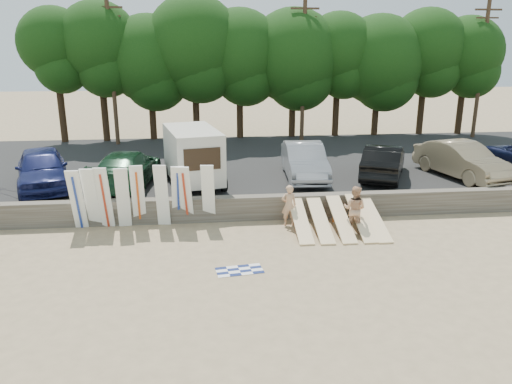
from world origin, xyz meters
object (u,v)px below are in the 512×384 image
(box_trailer, at_px, (193,154))
(car_0, at_px, (42,169))
(car_1, at_px, (127,168))
(car_2, at_px, (304,161))
(car_4, at_px, (462,160))
(beachgoer_a, at_px, (289,205))
(car_3, at_px, (383,161))
(beachgoer_b, at_px, (355,209))
(cooler, at_px, (368,217))

(box_trailer, relative_size, car_0, 0.84)
(car_1, bearing_deg, car_2, -170.61)
(car_2, height_order, car_4, car_4)
(beachgoer_a, bearing_deg, car_2, -110.75)
(car_2, distance_m, beachgoer_a, 4.74)
(car_2, relative_size, car_4, 0.99)
(car_0, relative_size, beachgoer_a, 3.15)
(car_2, height_order, beachgoer_a, car_2)
(car_3, bearing_deg, beachgoer_a, 63.02)
(car_2, bearing_deg, car_0, -174.99)
(car_1, distance_m, car_3, 12.15)
(car_2, xyz_separation_m, car_3, (3.83, -0.28, -0.03))
(car_4, bearing_deg, car_2, 160.68)
(box_trailer, relative_size, beachgoer_b, 2.45)
(car_0, relative_size, beachgoer_b, 2.90)
(car_4, bearing_deg, box_trailer, 165.66)
(car_2, height_order, beachgoer_b, car_2)
(beachgoer_a, height_order, beachgoer_b, beachgoer_b)
(car_2, bearing_deg, car_4, -1.43)
(car_0, relative_size, car_2, 1.03)
(car_2, distance_m, beachgoer_b, 5.47)
(beachgoer_a, bearing_deg, cooler, -179.45)
(box_trailer, bearing_deg, car_0, 165.36)
(box_trailer, xyz_separation_m, car_3, (9.11, 0.43, -0.66))
(car_2, relative_size, beachgoer_a, 3.06)
(car_3, height_order, car_4, car_4)
(car_0, relative_size, cooler, 13.88)
(car_1, relative_size, car_4, 1.07)
(beachgoer_b, bearing_deg, car_1, 5.17)
(beachgoer_b, relative_size, cooler, 4.79)
(box_trailer, distance_m, beachgoer_a, 5.49)
(car_1, xyz_separation_m, car_2, (8.32, 0.38, 0.04))
(car_3, bearing_deg, car_1, 25.38)
(beachgoer_a, relative_size, cooler, 4.41)
(car_1, bearing_deg, cooler, 165.76)
(box_trailer, distance_m, car_3, 9.15)
(car_4, bearing_deg, car_3, 160.34)
(car_1, bearing_deg, box_trailer, -179.47)
(car_1, xyz_separation_m, cooler, (10.14, -3.90, -1.35))
(car_2, bearing_deg, car_1, -174.36)
(car_1, relative_size, car_3, 1.13)
(car_4, bearing_deg, car_0, 164.62)
(car_3, xyz_separation_m, beachgoer_a, (-5.31, -4.16, -0.67))
(car_1, bearing_deg, car_3, -172.74)
(car_3, distance_m, beachgoer_b, 5.88)
(cooler, bearing_deg, car_0, 145.50)
(car_3, relative_size, beachgoer_a, 2.94)
(box_trailer, bearing_deg, car_3, -9.39)
(car_0, height_order, car_1, car_0)
(beachgoer_b, bearing_deg, car_4, -111.17)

